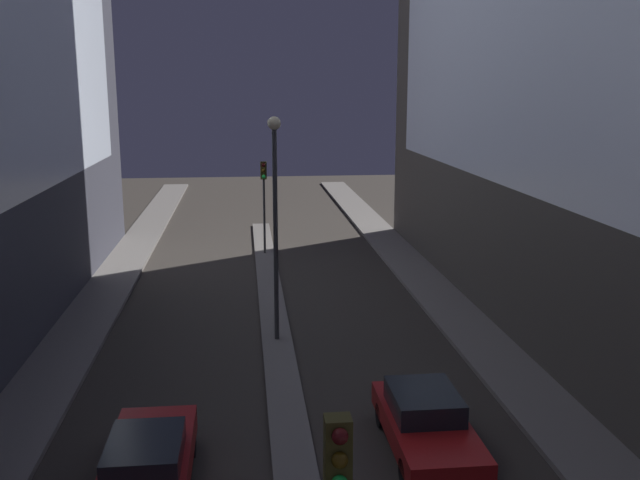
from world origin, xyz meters
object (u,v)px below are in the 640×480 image
(traffic_light_mid, at_px, (264,187))
(street_lamp, at_px, (275,201))
(car_right_lane, at_px, (426,422))
(car_left_lane, at_px, (148,463))

(traffic_light_mid, height_order, street_lamp, street_lamp)
(traffic_light_mid, bearing_deg, street_lamp, -90.00)
(car_right_lane, bearing_deg, car_left_lane, -169.36)
(street_lamp, relative_size, car_left_lane, 1.64)
(car_left_lane, distance_m, car_right_lane, 6.62)
(street_lamp, distance_m, car_right_lane, 9.56)
(street_lamp, xyz_separation_m, car_left_lane, (-3.25, -9.14, -4.26))
(street_lamp, bearing_deg, car_right_lane, -67.67)
(traffic_light_mid, height_order, car_right_lane, traffic_light_mid)
(traffic_light_mid, bearing_deg, car_right_lane, -81.20)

